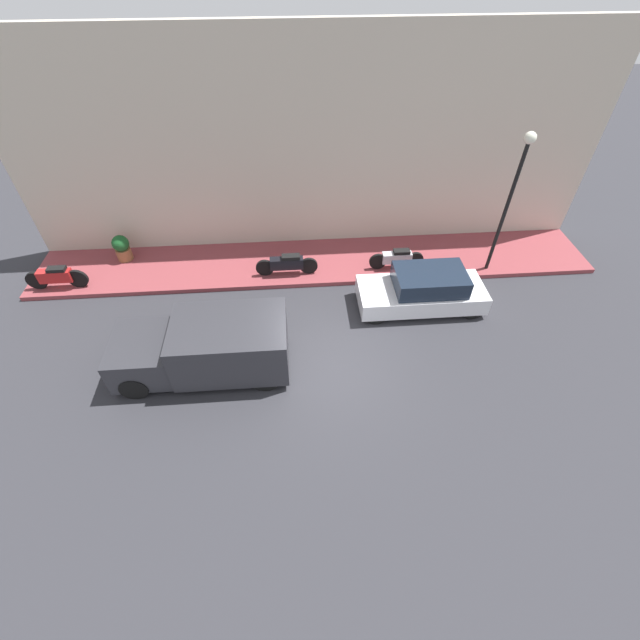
% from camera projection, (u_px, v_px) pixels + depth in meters
% --- Properties ---
extents(ground_plane, '(60.00, 60.00, 0.00)m').
position_uv_depth(ground_plane, '(327.00, 364.00, 12.25)').
color(ground_plane, '#2D2D33').
extents(sidewalk, '(2.65, 19.76, 0.16)m').
position_uv_depth(sidewalk, '(315.00, 262.00, 15.62)').
color(sidewalk, brown).
rests_on(sidewalk, ground_plane).
extents(building_facade, '(0.30, 19.76, 7.25)m').
position_uv_depth(building_facade, '(311.00, 149.00, 14.19)').
color(building_facade, beige).
rests_on(building_facade, ground_plane).
extents(parked_car, '(1.61, 4.00, 1.35)m').
position_uv_depth(parked_car, '(423.00, 290.00, 13.60)').
color(parked_car, silver).
rests_on(parked_car, ground_plane).
extents(delivery_van, '(1.97, 4.68, 1.66)m').
position_uv_depth(delivery_van, '(205.00, 347.00, 11.57)').
color(delivery_van, '#2D2D33').
rests_on(delivery_van, ground_plane).
extents(scooter_silver, '(0.30, 1.93, 0.73)m').
position_uv_depth(scooter_silver, '(397.00, 258.00, 14.97)').
color(scooter_silver, '#B7B7BF').
rests_on(scooter_silver, sidewalk).
extents(motorcycle_black, '(0.30, 2.13, 0.77)m').
position_uv_depth(motorcycle_black, '(287.00, 264.00, 14.69)').
color(motorcycle_black, black).
rests_on(motorcycle_black, sidewalk).
extents(motorcycle_red, '(0.30, 1.99, 0.82)m').
position_uv_depth(motorcycle_red, '(56.00, 277.00, 14.15)').
color(motorcycle_red, '#B21E1E').
rests_on(motorcycle_red, sidewalk).
extents(streetlamp, '(0.35, 0.35, 4.75)m').
position_uv_depth(streetlamp, '(514.00, 184.00, 13.01)').
color(streetlamp, black).
rests_on(streetlamp, sidewalk).
extents(potted_plant, '(0.58, 0.58, 0.96)m').
position_uv_depth(potted_plant, '(122.00, 247.00, 15.28)').
color(potted_plant, brown).
rests_on(potted_plant, sidewalk).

